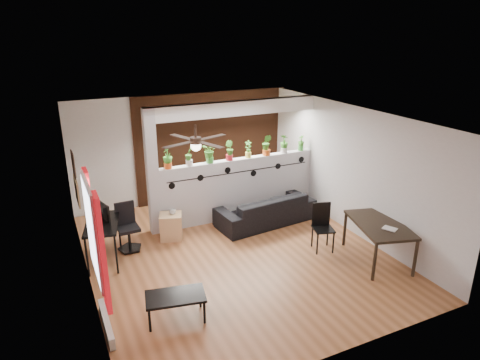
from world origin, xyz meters
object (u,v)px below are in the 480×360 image
Objects in this scene: sofa at (266,210)px; coffee_table at (175,298)px; dining_table at (379,227)px; folding_chair at (322,222)px; computer_desk at (102,226)px; potted_plant_4 at (248,149)px; potted_plant_2 at (210,152)px; ceiling_fan at (196,143)px; cup at (173,212)px; office_chair at (128,230)px; cube_shelf at (171,226)px; potted_plant_7 at (301,142)px; potted_plant_1 at (189,156)px; potted_plant_3 at (229,150)px; potted_plant_5 at (267,144)px; potted_plant_6 at (284,143)px; potted_plant_0 at (167,157)px.

coffee_table is (-2.75, -2.34, 0.05)m from sofa.
folding_chair is at bearing 128.99° from dining_table.
computer_desk reaches higher than coffee_table.
potted_plant_2 is at bearing 180.00° from potted_plant_4.
potted_plant_2 is (0.92, 1.80, -0.73)m from ceiling_fan.
ceiling_fan is 8.88× the size of cup.
cube_shelf is at bearing 5.27° from office_chair.
potted_plant_7 is 3.40m from cup.
potted_plant_7 is at bearing 0.00° from potted_plant_1.
cup is at bearing 146.63° from folding_chair.
office_chair is (-2.34, -0.50, -1.17)m from potted_plant_3.
ceiling_fan is 3.74m from potted_plant_7.
potted_plant_3 is at bearing 53.48° from coffee_table.
ceiling_fan is 2.15m from potted_plant_2.
potted_plant_5 reaches higher than potted_plant_3.
sofa is at bearing 106.12° from folding_chair.
potted_plant_2 reaches higher than coffee_table.
computer_desk is at bearing -158.39° from potted_plant_1.
ceiling_fan reaches higher than folding_chair.
potted_plant_6 is (1.35, 0.00, -0.00)m from potted_plant_3.
cube_shelf is at bearing -106.84° from potted_plant_0.
ceiling_fan reaches higher than sofa.
folding_chair is (0.42, -1.46, 0.24)m from sofa.
potted_plant_0 reaches higher than potted_plant_1.
potted_plant_4 reaches higher than coffee_table.
folding_chair reaches higher than coffee_table.
coffee_table is (0.19, -2.41, -0.05)m from office_chair.
cup reaches higher than sofa.
potted_plant_0 is 0.45m from potted_plant_1.
dining_table is at bearing -18.85° from ceiling_fan.
office_chair is at bearing -169.92° from potted_plant_4.
cup is (-0.08, -0.42, -1.00)m from potted_plant_0.
potted_plant_5 is at bearing -180.00° from potted_plant_6.
potted_plant_7 is at bearing 29.51° from ceiling_fan.
cube_shelf is 1.45m from computer_desk.
potted_plant_1 is 0.92× the size of potted_plant_2.
cup is (0.05, 0.00, 0.32)m from cube_shelf.
potted_plant_2 is 0.38× the size of computer_desk.
potted_plant_4 reaches higher than office_chair.
folding_chair is at bearing -40.55° from potted_plant_0.
ceiling_fan is at bearing -35.62° from computer_desk.
sofa is 3.92× the size of cube_shelf.
potted_plant_0 reaches higher than coffee_table.
potted_plant_3 is 0.20× the size of sofa.
potted_plant_4 is (1.35, 0.00, -0.01)m from potted_plant_1.
dining_table is at bearing 109.58° from sofa.
sofa is (1.97, 1.23, -2.01)m from ceiling_fan.
office_chair is (-0.91, -0.08, -0.18)m from cup.
office_chair is at bearing -173.17° from potted_plant_7.
potted_plant_2 reaches higher than potted_plant_7.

